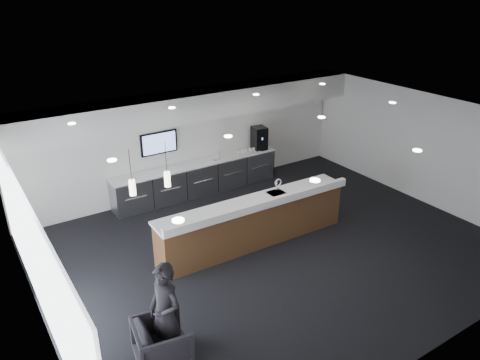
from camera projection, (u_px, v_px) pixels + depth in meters
ground at (274, 249)px, 10.80m from camera, size 10.00×10.00×0.00m
ceiling at (278, 125)px, 9.59m from camera, size 10.00×8.00×0.02m
back_wall at (190, 141)px, 13.26m from camera, size 10.00×0.02×3.00m
left_wall at (33, 261)px, 7.70m from camera, size 0.02×8.00×3.00m
right_wall at (422, 148)px, 12.70m from camera, size 0.02×8.00×3.00m
soffit_bulkhead at (196, 104)px, 12.45m from camera, size 10.00×0.90×0.70m
alcove_panel at (191, 138)px, 13.20m from camera, size 9.80×0.06×1.40m
window_blinds_wall at (36, 261)px, 7.72m from camera, size 0.04×7.36×2.55m
back_credenza at (198, 178)px, 13.40m from camera, size 5.06×0.66×0.95m
wall_tv at (159, 143)px, 12.63m from camera, size 1.05×0.08×0.62m
pendant_left at (156, 170)px, 9.31m from camera, size 0.12×0.12×0.30m
pendant_right at (122, 178)px, 8.96m from camera, size 0.12×0.12×0.30m
ceiling_can_lights at (278, 126)px, 9.60m from camera, size 7.00×5.00×0.02m
service_counter at (254, 222)px, 10.82m from camera, size 4.82×0.90×1.49m
coffee_machine at (259, 138)px, 14.14m from camera, size 0.44×0.54×0.68m
info_sign_left at (216, 157)px, 13.35m from camera, size 0.15×0.06×0.20m
info_sign_right at (218, 155)px, 13.41m from camera, size 0.17×0.03×0.23m
armchair at (162, 342)px, 7.53m from camera, size 0.99×0.97×0.79m
lounge_guest at (165, 313)px, 7.43m from camera, size 0.60×0.75×1.78m
cup_0 at (254, 149)px, 14.09m from camera, size 0.09×0.09×0.08m
cup_1 at (250, 150)px, 14.02m from camera, size 0.12×0.12×0.08m
cup_2 at (246, 151)px, 13.95m from camera, size 0.11×0.11×0.08m
cup_3 at (242, 152)px, 13.88m from camera, size 0.11×0.11×0.08m
cup_4 at (238, 153)px, 13.81m from camera, size 0.12×0.12×0.08m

